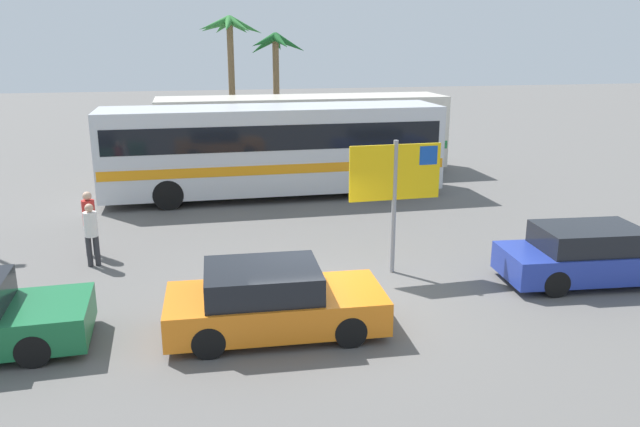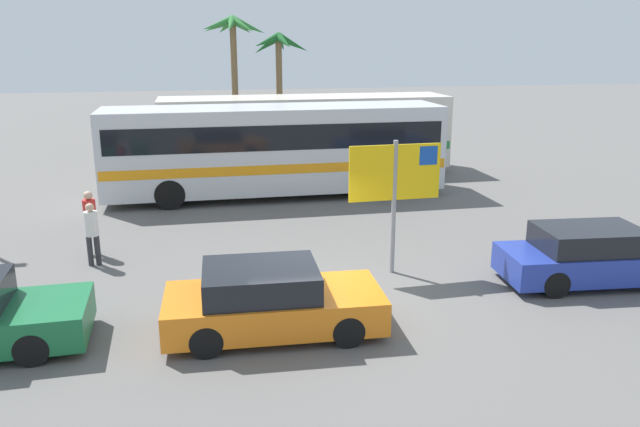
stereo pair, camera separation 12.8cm
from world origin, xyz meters
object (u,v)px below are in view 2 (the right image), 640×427
object	(u,v)px
car_orange	(270,301)
pedestrian_crossing_lot	(90,218)
ferry_sign	(397,178)
car_blue	(595,256)
pedestrian_near_sign	(92,229)
bus_rear_coach	(305,131)
bus_front_coach	(275,146)

from	to	relation	value
car_orange	pedestrian_crossing_lot	distance (m)	6.67
ferry_sign	car_orange	bearing A→B (deg)	-143.39
car_blue	pedestrian_near_sign	xyz separation A→B (m)	(-11.43, 3.48, 0.30)
ferry_sign	pedestrian_near_sign	xyz separation A→B (m)	(-7.13, 1.93, -1.39)
car_blue	car_orange	bearing A→B (deg)	-167.38
car_blue	ferry_sign	bearing A→B (deg)	164.90
car_orange	pedestrian_crossing_lot	world-z (taller)	pedestrian_crossing_lot
pedestrian_crossing_lot	ferry_sign	bearing A→B (deg)	-119.29
pedestrian_crossing_lot	car_orange	bearing A→B (deg)	-152.05
bus_rear_coach	car_blue	world-z (taller)	bus_rear_coach
ferry_sign	pedestrian_crossing_lot	distance (m)	7.89
bus_front_coach	car_blue	xyz separation A→B (m)	(6.07, -9.79, -1.15)
pedestrian_near_sign	pedestrian_crossing_lot	world-z (taller)	pedestrian_crossing_lot
bus_front_coach	pedestrian_crossing_lot	world-z (taller)	bus_front_coach
bus_rear_coach	car_orange	distance (m)	14.96
ferry_sign	car_blue	bearing A→B (deg)	-21.46
bus_rear_coach	pedestrian_near_sign	world-z (taller)	bus_rear_coach
bus_front_coach	ferry_sign	xyz separation A→B (m)	(1.77, -8.24, 0.54)
bus_front_coach	pedestrian_near_sign	world-z (taller)	bus_front_coach
bus_rear_coach	pedestrian_near_sign	xyz separation A→B (m)	(-7.12, -10.01, -0.85)
car_blue	car_orange	size ratio (longest dim) A/B	1.08
bus_rear_coach	pedestrian_crossing_lot	size ratio (longest dim) A/B	6.91
bus_front_coach	bus_rear_coach	distance (m)	4.09
bus_rear_coach	ferry_sign	bearing A→B (deg)	-89.97
bus_front_coach	pedestrian_crossing_lot	distance (m)	7.82
pedestrian_near_sign	pedestrian_crossing_lot	bearing A→B (deg)	-175.43
ferry_sign	car_blue	xyz separation A→B (m)	(4.30, -1.55, -1.69)
car_orange	pedestrian_near_sign	bearing A→B (deg)	132.48
bus_front_coach	car_orange	xyz separation A→B (m)	(-1.54, -10.85, -1.15)
car_blue	pedestrian_crossing_lot	world-z (taller)	pedestrian_crossing_lot
bus_front_coach	ferry_sign	bearing A→B (deg)	-77.89
bus_front_coach	car_orange	world-z (taller)	bus_front_coach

